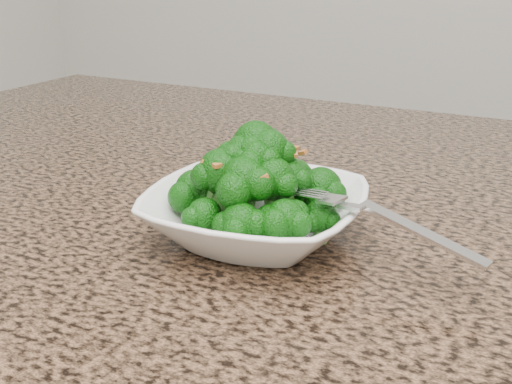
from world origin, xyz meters
The scene contains 5 objects.
granite_counter centered at (0.00, 0.30, 0.89)m, with size 1.64×1.04×0.03m, color brown.
bowl centered at (-0.01, 0.18, 0.93)m, with size 0.21×0.21×0.05m, color white.
broccoli_pile centered at (-0.01, 0.18, 0.99)m, with size 0.18×0.18×0.07m, color #0C4F09, non-canonical shape.
garlic_topping centered at (-0.01, 0.18, 1.03)m, with size 0.11×0.11×0.01m, color #BC6C2E, non-canonical shape.
fork centered at (0.10, 0.17, 0.96)m, with size 0.19×0.03×0.01m, color silver, non-canonical shape.
Camera 1 is at (0.26, -0.33, 1.16)m, focal length 45.00 mm.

